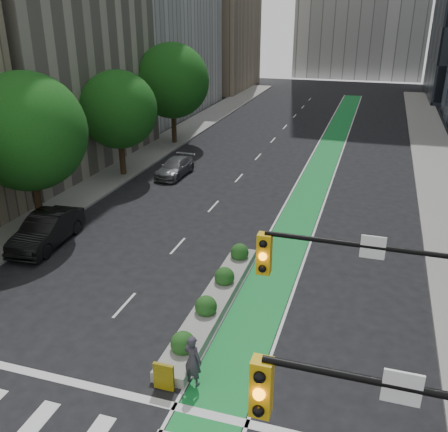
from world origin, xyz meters
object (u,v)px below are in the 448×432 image
Objects in this scene: cyclist at (193,360)px; median_planter at (214,299)px; parked_car_left_mid at (47,230)px; parked_car_left_far at (175,167)px.

median_planter is at bearing -62.25° from cyclist.
parked_car_left_mid is at bearing 163.63° from median_planter.
cyclist is at bearing -80.22° from median_planter.
cyclist is at bearing -39.39° from parked_car_left_mid.
parked_car_left_mid is at bearing -16.55° from cyclist.
median_planter is 4.74m from cyclist.
cyclist is 0.43× the size of parked_car_left_far.
parked_car_left_far is at bearing 76.79° from parked_car_left_mid.
parked_car_left_mid is (-11.17, 7.69, -0.09)m from cyclist.
cyclist reaches higher than median_planter.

